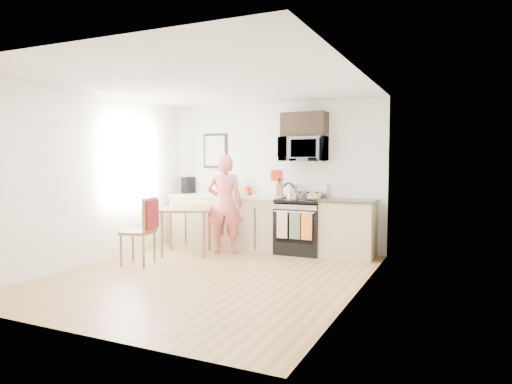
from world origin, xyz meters
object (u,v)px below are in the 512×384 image
at_px(microwave, 303,149).
at_px(chair, 146,222).
at_px(cake, 314,197).
at_px(dining_table, 186,213).
at_px(person, 225,204).
at_px(range, 301,228).

xyz_separation_m(microwave, chair, (-1.82, -1.90, -1.11)).
relative_size(microwave, cake, 2.77).
bearing_deg(dining_table, person, 29.20).
height_order(range, dining_table, range).
relative_size(microwave, chair, 0.75).
relative_size(range, person, 0.69).
height_order(person, dining_table, person).
distance_m(range, microwave, 1.33).
height_order(dining_table, chair, chair).
bearing_deg(cake, person, -159.59).
distance_m(person, cake, 1.51).
bearing_deg(cake, range, 175.73).
relative_size(microwave, dining_table, 0.80).
bearing_deg(cake, microwave, 152.33).
height_order(chair, cake, same).
relative_size(range, cake, 4.24).
bearing_deg(chair, microwave, 34.16).
bearing_deg(chair, person, 50.70).
xyz_separation_m(dining_table, cake, (1.96, 0.84, 0.28)).
bearing_deg(range, chair, -135.34).
height_order(range, chair, range).
relative_size(range, chair, 1.14).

